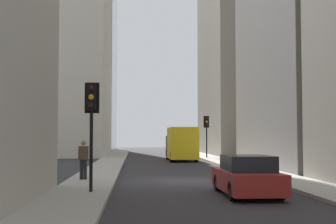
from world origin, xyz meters
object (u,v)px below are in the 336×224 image
object	(u,v)px
delivery_truck	(181,144)
pedestrian	(83,158)
traffic_light_midblock	(207,127)
traffic_light_foreground	(91,111)
discarded_bottle	(274,178)
sedan_red	(247,177)

from	to	relation	value
delivery_truck	pedestrian	distance (m)	19.33
traffic_light_midblock	pedestrian	world-z (taller)	traffic_light_midblock
traffic_light_foreground	traffic_light_midblock	world-z (taller)	traffic_light_midblock
traffic_light_foreground	traffic_light_midblock	bearing A→B (deg)	-17.24
pedestrian	discarded_bottle	size ratio (longest dim) A/B	6.51
sedan_red	traffic_light_midblock	bearing A→B (deg)	-5.82
sedan_red	pedestrian	bearing A→B (deg)	51.03
sedan_red	discarded_bottle	xyz separation A→B (m)	(4.00, -2.21, -0.42)
traffic_light_foreground	pedestrian	xyz separation A→B (m)	(4.73, 0.79, -1.88)
sedan_red	discarded_bottle	bearing A→B (deg)	-28.95
traffic_light_foreground	discarded_bottle	size ratio (longest dim) A/B	14.32
traffic_light_midblock	pedestrian	bearing A→B (deg)	157.50
sedan_red	pedestrian	xyz separation A→B (m)	(5.07, 6.27, 0.44)
traffic_light_midblock	discarded_bottle	xyz separation A→B (m)	(-22.79, 0.52, -2.74)
traffic_light_foreground	traffic_light_midblock	size ratio (longest dim) A/B	1.00
pedestrian	traffic_light_midblock	bearing A→B (deg)	-22.50
pedestrian	discarded_bottle	distance (m)	8.59
delivery_truck	discarded_bottle	xyz separation A→B (m)	(-19.35, -2.21, -1.21)
sedan_red	discarded_bottle	size ratio (longest dim) A/B	15.93
delivery_truck	traffic_light_midblock	xyz separation A→B (m)	(3.43, -2.73, 1.53)
traffic_light_midblock	discarded_bottle	size ratio (longest dim) A/B	14.37
delivery_truck	sedan_red	distance (m)	23.36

